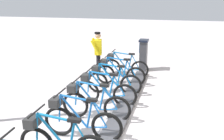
# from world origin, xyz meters

# --- Properties ---
(ground_plane) EXTENTS (60.00, 60.00, 0.00)m
(ground_plane) POSITION_xyz_m (0.00, 0.00, 0.00)
(ground_plane) COLOR beige
(dock_rail_base) EXTENTS (0.44, 8.48, 0.10)m
(dock_rail_base) POSITION_xyz_m (0.00, 0.00, 0.05)
(dock_rail_base) COLOR #47474C
(dock_rail_base) RESTS_ON ground
(payment_kiosk) EXTENTS (0.36, 0.52, 1.28)m
(payment_kiosk) POSITION_xyz_m (0.05, -4.75, 0.67)
(payment_kiosk) COLOR #38383D
(payment_kiosk) RESTS_ON ground
(bike_docked_0) EXTENTS (1.72, 0.54, 1.02)m
(bike_docked_0) POSITION_xyz_m (0.62, -3.64, 0.43)
(bike_docked_0) COLOR black
(bike_docked_0) RESTS_ON ground
(bike_docked_1) EXTENTS (1.72, 0.54, 1.02)m
(bike_docked_1) POSITION_xyz_m (0.62, -2.78, 0.43)
(bike_docked_1) COLOR black
(bike_docked_1) RESTS_ON ground
(bike_docked_2) EXTENTS (1.72, 0.54, 1.02)m
(bike_docked_2) POSITION_xyz_m (0.62, -1.93, 0.43)
(bike_docked_2) COLOR black
(bike_docked_2) RESTS_ON ground
(bike_docked_3) EXTENTS (1.72, 0.54, 1.02)m
(bike_docked_3) POSITION_xyz_m (0.62, -1.08, 0.43)
(bike_docked_3) COLOR black
(bike_docked_3) RESTS_ON ground
(bike_docked_4) EXTENTS (1.72, 0.54, 1.02)m
(bike_docked_4) POSITION_xyz_m (0.62, -0.22, 0.43)
(bike_docked_4) COLOR black
(bike_docked_4) RESTS_ON ground
(bike_docked_5) EXTENTS (1.72, 0.54, 1.02)m
(bike_docked_5) POSITION_xyz_m (0.62, 0.63, 0.43)
(bike_docked_5) COLOR black
(bike_docked_5) RESTS_ON ground
(worker_near_rack) EXTENTS (0.52, 0.69, 1.66)m
(worker_near_rack) POSITION_xyz_m (1.64, -3.67, 0.91)
(worker_near_rack) COLOR white
(worker_near_rack) RESTS_ON ground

